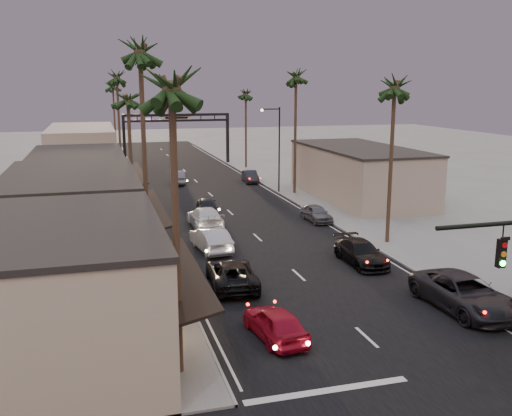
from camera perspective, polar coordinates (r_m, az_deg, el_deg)
ground at (r=54.07m, az=-3.33°, el=0.22°), size 200.00×200.00×0.00m
road at (r=58.87m, az=-4.38°, el=1.19°), size 14.00×120.00×0.02m
sidewalk_left at (r=64.67m, az=-13.91°, el=1.90°), size 5.00×92.00×0.12m
sidewalk_right at (r=67.92m, az=2.32°, el=2.73°), size 5.00×92.00×0.12m
storefront_near at (r=25.19m, az=-18.82°, el=-8.01°), size 8.00×12.00×5.50m
storefront_mid at (r=38.65m, az=-17.86°, el=-1.01°), size 8.00×14.00×5.50m
storefront_far at (r=54.40m, az=-17.33°, el=2.43°), size 8.00×16.00×5.00m
storefront_dist at (r=77.14m, az=-17.00°, el=5.54°), size 8.00×20.00×6.00m
building_right at (r=58.20m, az=10.25°, el=3.40°), size 8.00×18.00×5.00m
arch at (r=82.66m, az=-7.93°, el=8.12°), size 15.20×0.40×7.27m
streetlight_right at (r=59.83m, az=2.08°, el=6.54°), size 2.13×0.30×9.00m
streetlight_left at (r=70.07m, az=-12.20°, el=7.10°), size 2.13×0.30×9.00m
palm_la at (r=20.87m, az=-8.47°, el=12.83°), size 3.20×3.20×13.20m
palm_lb at (r=33.87m, az=-11.55°, el=15.69°), size 3.20×3.20×15.20m
palm_lc at (r=47.77m, az=-12.73°, el=11.03°), size 3.20×3.20×12.20m
palm_ld at (r=66.76m, az=-13.77°, el=12.88°), size 3.20×3.20×14.20m
palm_ra at (r=40.87m, az=13.73°, el=12.22°), size 3.20×3.20×13.20m
palm_rb at (r=59.16m, az=4.03°, el=13.33°), size 3.20×3.20×14.20m
palm_rc at (r=78.27m, az=-1.03°, el=11.63°), size 3.20×3.20×12.20m
palm_far at (r=89.74m, az=-14.14°, el=11.96°), size 3.20×3.20×13.20m
oncoming_red at (r=26.04m, az=1.95°, el=-11.41°), size 2.27×4.54×1.48m
oncoming_pickup at (r=32.35m, az=-2.45°, el=-6.59°), size 3.02×5.70×1.53m
oncoming_silver at (r=39.30m, az=-4.52°, el=-3.15°), size 2.24×5.09×1.63m
oncoming_white at (r=45.88m, az=-5.11°, el=-0.93°), size 2.35×5.65×1.63m
oncoming_dgrey at (r=51.40m, az=-4.94°, el=0.36°), size 1.97×4.22×1.40m
oncoming_grey_far at (r=66.57m, az=-7.86°, el=3.06°), size 2.18×4.87×1.55m
curbside_near at (r=30.93m, az=20.10°, el=-8.01°), size 3.17×6.45×1.76m
curbside_black at (r=36.99m, az=10.45°, el=-4.41°), size 2.07×5.10×1.48m
curbside_grey at (r=47.98m, az=6.07°, el=-0.53°), size 1.81×4.10×1.37m
curbside_far at (r=67.11m, az=-0.58°, el=3.17°), size 1.83×4.33×1.39m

